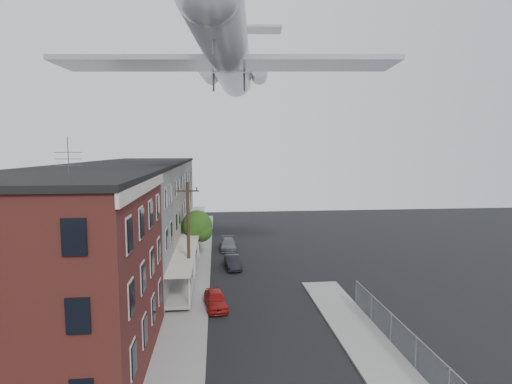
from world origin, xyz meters
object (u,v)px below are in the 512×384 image
Objects in this scene: car_far at (228,244)px; airplane at (228,55)px; car_near at (216,300)px; car_mid at (233,262)px; utility_pole at (188,236)px; street_tree at (198,227)px.

car_far is 0.14× the size of airplane.
car_far reaches higher than car_near.
car_mid is (1.66, 9.69, -0.02)m from car_near.
utility_pole is 0.29× the size of airplane.
car_mid is at bearing 81.23° from airplane.
airplane is (-0.35, -2.30, 19.10)m from car_mid.
street_tree is at bearing 88.11° from utility_pole.
airplane is (1.30, 7.39, 19.09)m from car_near.
car_far reaches higher than car_mid.
street_tree is 0.17× the size of airplane.
car_near is at bearing -94.48° from car_far.
utility_pole is 2.03× the size of car_far.
airplane reaches higher than utility_pole.
utility_pole is 14.60m from car_far.
car_near is 0.12× the size of airplane.
airplane is at bearing -62.90° from street_tree.
utility_pole is at bearing 113.61° from car_near.
utility_pole is 15.91m from airplane.
airplane is at bearing -90.48° from car_far.
utility_pole is 5.79m from car_near.
airplane is (-0.13, -9.74, 19.09)m from car_far.
car_mid is 0.86× the size of car_far.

